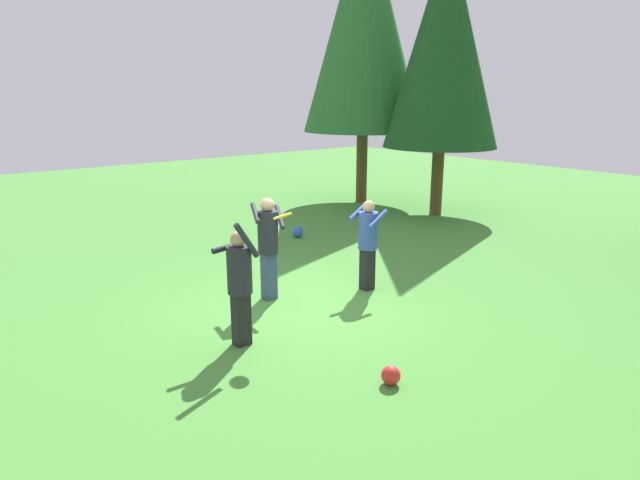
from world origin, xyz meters
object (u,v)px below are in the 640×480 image
tree_far_left (364,21)px  person_thrower (240,278)px  person_catcher (368,238)px  frisbee (283,216)px  ball_orange (245,262)px  person_bystander (268,240)px  ball_blue (298,232)px  tree_left (444,43)px  ball_red (391,375)px

tree_far_left → person_thrower: bearing=-51.8°
person_catcher → frisbee: frisbee is taller
ball_orange → frisbee: bearing=-21.0°
person_thrower → frisbee: size_ratio=4.91×
tree_far_left → person_bystander: bearing=-53.0°
ball_orange → person_bystander: bearing=-18.6°
person_catcher → tree_far_left: bearing=-145.7°
tree_far_left → ball_blue: bearing=-61.0°
person_bystander → frisbee: 1.49m
tree_left → frisbee: bearing=-64.3°
person_catcher → person_bystander: bearing=-36.5°
person_catcher → ball_blue: size_ratio=6.01×
person_catcher → tree_left: (-3.38, 5.94, 3.73)m
ball_orange → ball_red: bearing=-12.0°
person_bystander → ball_blue: bearing=160.9°
person_thrower → person_catcher: person_thrower is taller
person_thrower → person_catcher: size_ratio=1.12×
frisbee → ball_blue: bearing=141.1°
person_catcher → person_bystander: (-0.69, -1.62, 0.09)m
ball_red → person_bystander: bearing=171.7°
tree_far_left → tree_left: bearing=7.4°
person_thrower → ball_red: size_ratio=7.59×
person_catcher → person_thrower: bearing=-2.8°
ball_red → ball_orange: ball_red is taller
person_bystander → ball_red: person_bystander is taller
person_thrower → person_bystander: bearing=41.5°
person_bystander → tree_left: tree_left is taller
ball_red → ball_blue: bearing=152.1°
person_thrower → frisbee: bearing=0.0°
person_thrower → tree_far_left: size_ratio=0.21×
frisbee → ball_orange: 3.57m
person_thrower → ball_blue: (-4.27, 4.16, -0.83)m
person_bystander → tree_far_left: tree_far_left is taller
person_thrower → ball_red: (2.08, 0.80, -0.85)m
frisbee → tree_left: bearing=115.7°
frisbee → tree_left: 9.47m
frisbee → ball_red: frisbee is taller
ball_orange → tree_far_left: 9.25m
ball_orange → tree_left: tree_left is taller
ball_blue → ball_orange: 2.60m
person_thrower → frisbee: (-0.03, 0.75, 0.75)m
ball_blue → ball_red: size_ratio=1.13×
person_catcher → tree_far_left: (-6.13, 5.59, 4.50)m
tree_far_left → frisbee: bearing=-49.4°
ball_red → frisbee: bearing=-178.4°
ball_red → tree_far_left: 12.82m
frisbee → tree_far_left: 10.87m
person_catcher → tree_left: size_ratio=0.21×
ball_blue → ball_orange: bearing=-61.0°
frisbee → tree_left: size_ratio=0.05×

